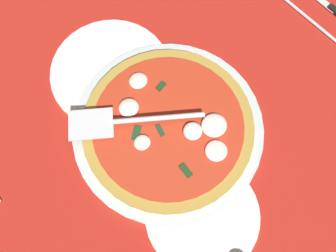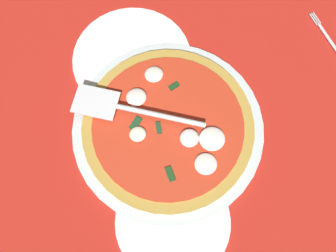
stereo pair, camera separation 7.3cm
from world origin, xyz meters
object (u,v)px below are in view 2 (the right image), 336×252
object	(u,v)px
dinner_plate_right	(132,59)
dinner_plate_left	(173,222)
pizza_server	(130,109)
pizza	(169,126)

from	to	relation	value
dinner_plate_right	dinner_plate_left	bearing A→B (deg)	-179.56
pizza_server	dinner_plate_left	bearing A→B (deg)	124.37
pizza	dinner_plate_right	bearing A→B (deg)	12.58
dinner_plate_left	pizza	size ratio (longest dim) A/B	0.63
dinner_plate_left	pizza	distance (cm)	17.57
dinner_plate_left	dinner_plate_right	world-z (taller)	same
dinner_plate_right	pizza	world-z (taller)	pizza
dinner_plate_left	pizza_server	size ratio (longest dim) A/B	0.86
pizza_server	pizza	bearing A→B (deg)	172.96
pizza	pizza_server	world-z (taller)	pizza_server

